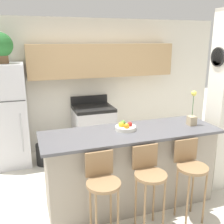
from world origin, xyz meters
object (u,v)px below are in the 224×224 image
bar_stool_left (103,184)px  orchid_vase (192,115)px  refrigerator (8,116)px  stove_range (94,129)px  bar_stool_mid (149,176)px  trash_bin (44,154)px  fruit_bowl (125,127)px  potted_plant_on_fridge (0,46)px  bar_stool_right (190,168)px

bar_stool_left → orchid_vase: (1.41, 0.48, 0.50)m
refrigerator → stove_range: size_ratio=1.66×
bar_stool_mid → trash_bin: 2.36m
fruit_bowl → trash_bin: (-0.94, 1.50, -0.88)m
orchid_vase → trash_bin: bearing=139.3°
bar_stool_mid → trash_bin: bearing=115.6°
stove_range → bar_stool_mid: 2.35m
potted_plant_on_fridge → bar_stool_right: bearing=-48.0°
bar_stool_right → fruit_bowl: 0.93m
stove_range → orchid_vase: 2.18m
bar_stool_mid → bar_stool_right: (0.55, 0.00, 0.00)m
fruit_bowl → trash_bin: fruit_bowl is taller
stove_range → fruit_bowl: (-0.04, -1.76, 0.61)m
bar_stool_mid → bar_stool_right: size_ratio=1.00×
fruit_bowl → trash_bin: bearing=122.1°
trash_bin → bar_stool_left: bearing=-77.8°
refrigerator → fruit_bowl: size_ratio=6.73×
stove_range → orchid_vase: size_ratio=2.27×
bar_stool_left → fruit_bowl: size_ratio=3.79×
bar_stool_right → trash_bin: 2.63m
orchid_vase → fruit_bowl: 0.93m
refrigerator → fruit_bowl: 2.29m
bar_stool_right → trash_bin: size_ratio=2.63×
bar_stool_left → refrigerator: bearing=113.2°
bar_stool_mid → orchid_vase: orchid_vase is taller
bar_stool_left → potted_plant_on_fridge: (-0.99, 2.32, 1.37)m
refrigerator → bar_stool_right: bearing=-48.0°
bar_stool_mid → orchid_vase: (0.86, 0.48, 0.50)m
refrigerator → trash_bin: (0.54, -0.24, -0.70)m
refrigerator → stove_range: (1.52, 0.03, -0.43)m
bar_stool_mid → potted_plant_on_fridge: (-1.54, 2.32, 1.37)m
stove_range → trash_bin: (-0.98, -0.26, -0.27)m
stove_range → bar_stool_mid: bearing=-89.6°
potted_plant_on_fridge → orchid_vase: (2.40, -1.84, -0.87)m
orchid_vase → potted_plant_on_fridge: bearing=142.6°
orchid_vase → trash_bin: orchid_vase is taller
bar_stool_left → bar_stool_right: 1.09m
refrigerator → orchid_vase: refrigerator is taller
refrigerator → fruit_bowl: refrigerator is taller
refrigerator → orchid_vase: 3.04m
potted_plant_on_fridge → trash_bin: bearing=-23.6°
potted_plant_on_fridge → trash_bin: potted_plant_on_fridge is taller
refrigerator → orchid_vase: (2.40, -1.84, 0.29)m
refrigerator → potted_plant_on_fridge: size_ratio=3.60×
bar_stool_right → trash_bin: bar_stool_right is taller
bar_stool_left → bar_stool_mid: same height
bar_stool_left → orchid_vase: size_ratio=2.12×
bar_stool_left → bar_stool_right: (1.09, 0.00, 0.00)m
bar_stool_right → trash_bin: (-1.54, 2.08, -0.48)m
stove_range → potted_plant_on_fridge: size_ratio=2.17×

